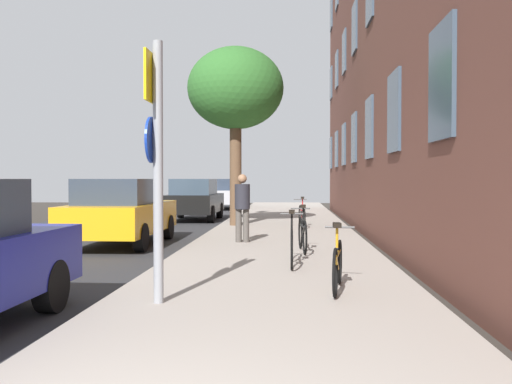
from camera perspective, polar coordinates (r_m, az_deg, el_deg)
name	(u,v)px	position (r m, az deg, el deg)	size (l,w,h in m)	color
ground_plane	(169,231)	(17.80, -8.72, -3.94)	(41.80, 41.80, 0.00)	#332D28
road_asphalt	(103,231)	(18.36, -15.15, -3.79)	(7.00, 38.00, 0.01)	#2D2D30
sidewalk	(282,230)	(17.40, 2.65, -3.85)	(4.20, 38.00, 0.12)	#9E9389
sign_post	(156,152)	(6.96, -10.05, 3.95)	(0.16, 0.60, 3.18)	gray
traffic_light	(236,156)	(22.47, -1.99, 3.62)	(0.43, 0.24, 3.51)	black
tree_near	(236,90)	(18.62, -2.07, 10.26)	(3.12, 3.12, 5.78)	brown
bicycle_0	(338,264)	(7.77, 8.22, -7.20)	(0.42, 1.60, 0.93)	black
bicycle_1	(292,243)	(9.93, 3.62, -5.19)	(0.42, 1.76, 0.98)	black
bicycle_2	(303,233)	(11.77, 4.72, -4.16)	(0.42, 1.71, 0.98)	black
bicycle_3	(302,215)	(17.80, 4.66, -2.34)	(0.42, 1.72, 0.96)	black
pedestrian_0	(242,203)	(13.47, -1.39, -1.15)	(0.51, 0.51, 1.62)	#4C4742
car_1	(121,211)	(14.24, -13.45, -1.88)	(1.91, 4.26, 1.62)	orange
car_2	(195,199)	(22.27, -6.21, -0.71)	(1.86, 4.01, 1.62)	black
car_3	(225,193)	(30.48, -3.11, -0.15)	(1.93, 4.16, 1.62)	#B7B7BC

